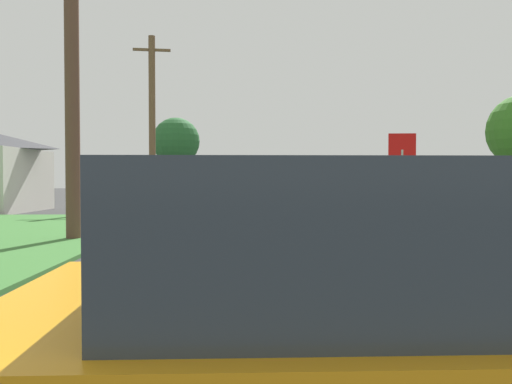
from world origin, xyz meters
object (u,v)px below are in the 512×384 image
car_behind_on_main_road (414,339)px  utility_pole_mid (152,121)px  direction_sign (272,179)px  oak_tree_left (176,142)px  stop_sign (402,163)px  car_approaching_junction (262,194)px  utility_pole_near (72,63)px

car_behind_on_main_road → utility_pole_mid: (-5.51, 23.32, 3.50)m
direction_sign → oak_tree_left: (-5.87, 14.70, 2.47)m
stop_sign → utility_pole_mid: size_ratio=0.33×
car_approaching_junction → utility_pole_mid: size_ratio=0.52×
utility_pole_mid → oak_tree_left: utility_pole_mid is taller
stop_sign → oak_tree_left: bearing=-61.9°
oak_tree_left → direction_sign: bearing=-68.2°
stop_sign → car_behind_on_main_road: stop_sign is taller
utility_pole_near → utility_pole_mid: size_ratio=1.01×
oak_tree_left → stop_sign: bearing=-66.8°
direction_sign → utility_pole_mid: bearing=139.6°
stop_sign → utility_pole_mid: utility_pole_mid is taller
car_approaching_junction → direction_sign: (0.33, -2.61, 0.67)m
utility_pole_near → direction_sign: bearing=57.5°
car_approaching_junction → utility_pole_near: utility_pole_near is taller
direction_sign → oak_tree_left: size_ratio=0.43×
direction_sign → utility_pole_near: bearing=-122.5°
car_behind_on_main_road → utility_pole_near: utility_pole_near is taller
stop_sign → car_approaching_junction: size_ratio=0.63×
stop_sign → car_behind_on_main_road: 12.43m
stop_sign → utility_pole_near: (-8.44, -1.49, 2.39)m
utility_pole_mid → direction_sign: size_ratio=3.53×
utility_pole_near → direction_sign: size_ratio=3.56×
stop_sign → direction_sign: (-3.26, 6.62, -0.45)m
stop_sign → car_behind_on_main_road: bearing=79.0°
car_approaching_junction → utility_pole_near: 12.29m
utility_pole_near → direction_sign: (5.18, 8.12, -2.84)m
utility_pole_mid → oak_tree_left: (-0.23, 9.91, -0.35)m
direction_sign → oak_tree_left: bearing=111.8°
stop_sign → direction_sign: size_ratio=1.15×
utility_pole_mid → oak_tree_left: size_ratio=1.51×
car_approaching_junction → oak_tree_left: 13.66m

